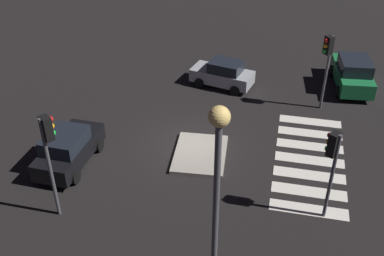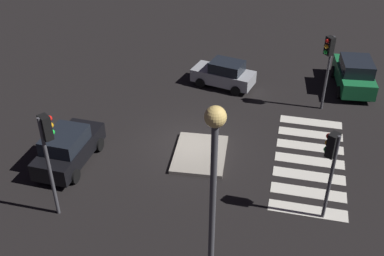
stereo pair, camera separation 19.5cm
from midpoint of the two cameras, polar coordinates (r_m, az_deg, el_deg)
ground_plane at (r=22.84m, az=0.24°, el=-2.10°), size 80.00×80.00×0.00m
traffic_island at (r=22.07m, az=1.24°, el=-3.24°), size 3.40×2.66×0.18m
car_black at (r=21.87m, az=-14.70°, el=-2.37°), size 4.13×2.05×1.77m
car_silver at (r=27.81m, az=4.16°, el=6.64°), size 2.34×3.90×1.61m
car_green at (r=29.07m, az=19.50°, el=6.29°), size 4.53×2.41×1.91m
traffic_light_east at (r=25.26m, az=16.64°, el=8.53°), size 0.54×0.53×4.25m
traffic_light_south at (r=17.91m, az=17.06°, el=-3.29°), size 0.54×0.53×3.94m
traffic_light_west at (r=17.82m, az=-17.05°, el=-1.66°), size 0.53×0.54×4.55m
street_lamp at (r=12.45m, az=3.08°, el=-6.98°), size 0.56×0.56×7.60m
crosswalk_near at (r=22.50m, az=14.48°, el=-3.91°), size 7.60×3.20×0.02m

